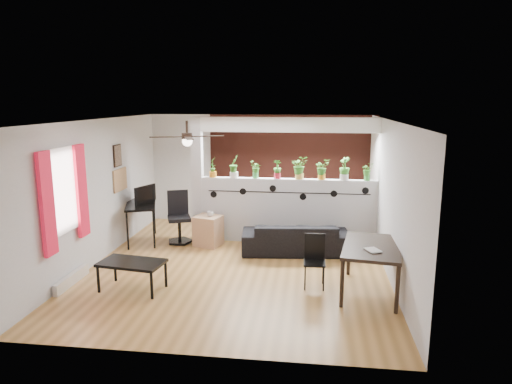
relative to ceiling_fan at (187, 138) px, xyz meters
name	(u,v)px	position (x,y,z in m)	size (l,w,h in m)	color
room_shell	(238,195)	(0.80, 0.30, -1.01)	(6.30, 7.10, 2.90)	olive
partition_wall	(288,211)	(1.60, 1.80, -1.64)	(3.60, 0.18, 1.35)	#BCBCC1
ceiling_header	(289,125)	(1.60, 1.80, 0.14)	(3.60, 0.18, 0.30)	white
pier_column	(198,179)	(-0.31, 1.80, -1.01)	(0.22, 0.20, 2.60)	#BCBCC1
brick_panel	(292,170)	(1.60, 3.27, -1.01)	(3.90, 0.05, 2.60)	#A3402F
vine_decal	(288,193)	(1.60, 1.70, -1.23)	(3.31, 0.01, 0.30)	black
window_assembly	(63,193)	(-1.76, -0.90, -0.81)	(0.09, 1.30, 1.55)	white
baseboard_heater	(72,279)	(-1.74, -0.90, -2.22)	(0.08, 1.00, 0.18)	silver
corkboard	(120,180)	(-1.78, 1.25, -0.96)	(0.03, 0.60, 0.45)	#A2774E
framed_art	(118,156)	(-1.78, 1.20, -0.46)	(0.03, 0.34, 0.44)	#8C7259
ceiling_fan	(187,138)	(0.00, 0.00, 0.00)	(1.19, 1.19, 0.43)	black
potted_plant_0	(213,166)	(0.02, 1.80, -0.74)	(0.18, 0.22, 0.43)	orange
potted_plant_1	(234,166)	(0.47, 1.80, -0.72)	(0.29, 0.31, 0.47)	silver
potted_plant_2	(256,169)	(0.92, 1.80, -0.77)	(0.20, 0.22, 0.36)	green
potted_plant_3	(277,169)	(1.37, 1.80, -0.76)	(0.21, 0.18, 0.39)	#B31C2E
potted_plant_4	(300,167)	(1.83, 1.80, -0.72)	(0.28, 0.24, 0.47)	gold
potted_plant_5	(322,169)	(2.28, 1.80, -0.74)	(0.27, 0.26, 0.42)	orange
potted_plant_6	(345,168)	(2.73, 1.80, -0.72)	(0.31, 0.30, 0.46)	silver
potted_plant_7	(367,171)	(3.18, 1.80, -0.77)	(0.20, 0.17, 0.36)	green
sofa	(295,238)	(1.79, 1.15, -2.03)	(1.96, 0.77, 0.58)	black
cube_shelf	(208,231)	(0.00, 1.36, -2.01)	(0.51, 0.45, 0.62)	#A77A58
cup	(210,214)	(0.05, 1.36, -1.65)	(0.13, 0.13, 0.10)	gray
computer_desk	(141,207)	(-1.45, 1.46, -1.58)	(0.92, 1.26, 0.82)	black
monitor	(143,197)	(-1.45, 1.61, -1.40)	(0.06, 0.35, 0.20)	black
office_chair	(179,221)	(-0.65, 1.49, -1.84)	(0.58, 0.59, 1.07)	black
dining_table	(372,251)	(3.02, -0.60, -1.64)	(1.03, 1.49, 0.76)	black
book	(367,251)	(2.92, -0.90, -1.55)	(0.18, 0.24, 0.02)	gray
folding_chair	(315,256)	(2.16, -0.43, -1.82)	(0.35, 0.35, 0.85)	black
coffee_table	(132,265)	(-0.68, -0.97, -1.90)	(1.06, 0.68, 0.46)	black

